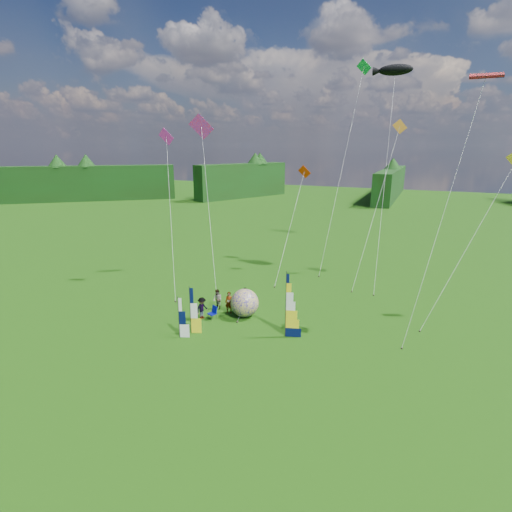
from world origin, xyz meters
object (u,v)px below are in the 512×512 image
at_px(camp_chair, 212,313).
at_px(spectator_c, 202,308).
at_px(spectator_a, 229,302).
at_px(feather_banner_main, 286,306).
at_px(side_banner_left, 190,311).
at_px(kite_whale, 386,165).
at_px(spectator_b, 217,299).
at_px(bol_inflatable, 245,303).
at_px(spectator_d, 245,296).
at_px(side_banner_far, 179,318).

bearing_deg(camp_chair, spectator_c, -138.99).
bearing_deg(spectator_a, feather_banner_main, -31.86).
distance_m(side_banner_left, kite_whale, 23.89).
height_order(side_banner_left, spectator_b, side_banner_left).
height_order(bol_inflatable, spectator_d, bol_inflatable).
height_order(side_banner_left, side_banner_far, side_banner_left).
height_order(feather_banner_main, side_banner_far, feather_banner_main).
distance_m(side_banner_left, camp_chair, 2.96).
bearing_deg(spectator_c, bol_inflatable, -46.45).
height_order(side_banner_far, kite_whale, kite_whale).
height_order(camp_chair, kite_whale, kite_whale).
height_order(side_banner_left, kite_whale, kite_whale).
bearing_deg(spectator_b, camp_chair, -48.32).
distance_m(spectator_d, kite_whale, 18.94).
bearing_deg(spectator_c, kite_whale, -21.89).
bearing_deg(spectator_a, kite_whale, 46.08).
distance_m(spectator_a, spectator_c, 2.32).
bearing_deg(kite_whale, spectator_d, -132.40).
relative_size(spectator_d, camp_chair, 1.45).
xyz_separation_m(side_banner_far, kite_whale, (10.85, 20.13, 9.77)).
xyz_separation_m(spectator_c, spectator_d, (1.84, 3.96, -0.12)).
distance_m(feather_banner_main, side_banner_left, 6.79).
xyz_separation_m(spectator_c, camp_chair, (0.74, 0.23, -0.36)).
relative_size(bol_inflatable, spectator_c, 1.27).
bearing_deg(side_banner_far, camp_chair, 59.81).
bearing_deg(kite_whale, spectator_b, -133.28).
bearing_deg(side_banner_left, spectator_b, 73.83).
relative_size(bol_inflatable, spectator_a, 1.25).
height_order(spectator_d, kite_whale, kite_whale).
bearing_deg(spectator_a, bol_inflatable, -14.50).
relative_size(side_banner_far, spectator_c, 1.69).
distance_m(spectator_c, kite_whale, 22.59).
height_order(side_banner_left, spectator_a, side_banner_left).
xyz_separation_m(side_banner_left, spectator_b, (-0.37, 4.59, -0.87)).
bearing_deg(kite_whale, spectator_c, -130.07).
xyz_separation_m(spectator_a, spectator_c, (-1.40, -1.85, -0.01)).
distance_m(feather_banner_main, spectator_d, 6.79).
relative_size(feather_banner_main, bol_inflatable, 2.09).
bearing_deg(kite_whale, bol_inflatable, -125.44).
bearing_deg(side_banner_left, spectator_d, 57.90).
height_order(feather_banner_main, spectator_b, feather_banner_main).
bearing_deg(spectator_a, spectator_c, -138.12).
bearing_deg(side_banner_far, spectator_d, 55.92).
distance_m(side_banner_far, kite_whale, 24.87).
relative_size(feather_banner_main, kite_whale, 0.21).
distance_m(bol_inflatable, spectator_d, 2.43).
distance_m(spectator_d, camp_chair, 3.89).
distance_m(side_banner_left, side_banner_far, 1.00).
distance_m(spectator_b, spectator_c, 2.14).
xyz_separation_m(spectator_a, spectator_b, (-1.22, 0.28, -0.04)).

